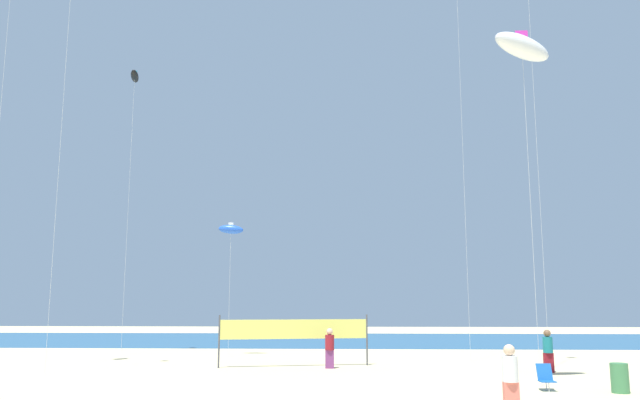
# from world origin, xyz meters

# --- Properties ---
(ocean_band) EXTENTS (120.00, 20.00, 0.01)m
(ocean_band) POSITION_xyz_m (0.00, 33.96, 0.00)
(ocean_band) COLOR #28608C
(ocean_band) RESTS_ON ground
(beachgoer_teal_shirt) EXTENTS (0.41, 0.41, 1.81)m
(beachgoer_teal_shirt) POSITION_xyz_m (11.44, 10.91, 0.97)
(beachgoer_teal_shirt) COLOR maroon
(beachgoer_teal_shirt) RESTS_ON ground
(beachgoer_maroon_shirt) EXTENTS (0.41, 0.41, 1.81)m
(beachgoer_maroon_shirt) POSITION_xyz_m (1.93, 12.10, 0.97)
(beachgoer_maroon_shirt) COLOR #7A3872
(beachgoer_maroon_shirt) RESTS_ON ground
(beachgoer_white_shirt) EXTENTS (0.42, 0.42, 1.86)m
(beachgoer_white_shirt) POSITION_xyz_m (7.24, 0.61, 0.99)
(beachgoer_white_shirt) COLOR #EA7260
(beachgoer_white_shirt) RESTS_ON ground
(folding_beach_chair) EXTENTS (0.52, 0.65, 0.89)m
(folding_beach_chair) POSITION_xyz_m (9.60, 5.29, 0.47)
(folding_beach_chair) COLOR #1959B2
(folding_beach_chair) RESTS_ON ground
(trash_barrel) EXTENTS (0.58, 0.58, 0.98)m
(trash_barrel) POSITION_xyz_m (11.88, 4.75, 0.49)
(trash_barrel) COLOR #3F7F4C
(trash_barrel) RESTS_ON ground
(volleyball_net) EXTENTS (6.96, 1.65, 2.40)m
(volleyball_net) POSITION_xyz_m (0.25, 12.87, 1.63)
(volleyball_net) COLOR #4C4C51
(volleyball_net) RESTS_ON ground
(beach_handbag) EXTENTS (0.37, 0.19, 0.30)m
(beach_handbag) POSITION_xyz_m (8.47, 5.47, 0.15)
(beach_handbag) COLOR #99B28C
(beach_handbag) RESTS_ON ground
(kite_pink_diamond) EXTENTS (0.56, 0.54, 18.71)m
(kite_pink_diamond) POSITION_xyz_m (11.90, 12.30, 17.66)
(kite_pink_diamond) COLOR silver
(kite_pink_diamond) RESTS_ON ground
(kite_black_inflatable) EXTENTS (0.71, 1.41, 17.12)m
(kite_black_inflatable) POSITION_xyz_m (-10.28, 19.02, 16.69)
(kite_black_inflatable) COLOR silver
(kite_black_inflatable) RESTS_ON ground
(kite_blue_inflatable) EXTENTS (1.48, 0.51, 7.53)m
(kite_blue_inflatable) POSITION_xyz_m (-3.93, 18.26, 7.12)
(kite_blue_inflatable) COLOR silver
(kite_blue_inflatable) RESTS_ON ground
(kite_white_inflatable) EXTENTS (2.71, 1.71, 13.59)m
(kite_white_inflatable) POSITION_xyz_m (9.69, 6.27, 12.89)
(kite_white_inflatable) COLOR silver
(kite_white_inflatable) RESTS_ON ground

